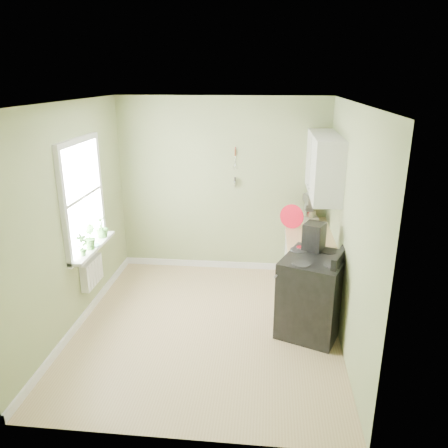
# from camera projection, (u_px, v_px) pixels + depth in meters

# --- Properties ---
(floor) EXTENTS (3.20, 3.60, 0.02)m
(floor) POSITION_uv_depth(u_px,v_px,m) (207.00, 327.00, 5.45)
(floor) COLOR tan
(floor) RESTS_ON ground
(ceiling) EXTENTS (3.20, 3.60, 0.02)m
(ceiling) POSITION_uv_depth(u_px,v_px,m) (204.00, 101.00, 4.58)
(ceiling) COLOR white
(ceiling) RESTS_ON wall_back
(wall_back) EXTENTS (3.20, 0.02, 2.70)m
(wall_back) POSITION_uv_depth(u_px,v_px,m) (222.00, 186.00, 6.72)
(wall_back) COLOR #9BA772
(wall_back) RESTS_ON floor
(wall_left) EXTENTS (0.02, 3.60, 2.70)m
(wall_left) POSITION_uv_depth(u_px,v_px,m) (71.00, 219.00, 5.17)
(wall_left) COLOR #9BA772
(wall_left) RESTS_ON floor
(wall_right) EXTENTS (0.02, 3.60, 2.70)m
(wall_right) POSITION_uv_depth(u_px,v_px,m) (348.00, 229.00, 4.86)
(wall_right) COLOR #9BA772
(wall_right) RESTS_ON floor
(base_cabinets) EXTENTS (0.60, 1.60, 0.87)m
(base_cabinets) POSITION_uv_depth(u_px,v_px,m) (308.00, 266.00, 6.13)
(base_cabinets) COLOR white
(base_cabinets) RESTS_ON floor
(countertop) EXTENTS (0.64, 1.60, 0.04)m
(countertop) POSITION_uv_depth(u_px,v_px,m) (309.00, 235.00, 5.98)
(countertop) COLOR #D7BC83
(countertop) RESTS_ON base_cabinets
(upper_cabinets) EXTENTS (0.35, 1.40, 0.80)m
(upper_cabinets) POSITION_uv_depth(u_px,v_px,m) (324.00, 165.00, 5.75)
(upper_cabinets) COLOR white
(upper_cabinets) RESTS_ON wall_right
(window) EXTENTS (0.06, 1.14, 1.44)m
(window) POSITION_uv_depth(u_px,v_px,m) (82.00, 197.00, 5.39)
(window) COLOR white
(window) RESTS_ON wall_left
(window_sill) EXTENTS (0.18, 1.14, 0.04)m
(window_sill) POSITION_uv_depth(u_px,v_px,m) (93.00, 247.00, 5.60)
(window_sill) COLOR white
(window_sill) RESTS_ON wall_left
(radiator) EXTENTS (0.12, 0.50, 0.35)m
(radiator) POSITION_uv_depth(u_px,v_px,m) (92.00, 272.00, 5.66)
(radiator) COLOR white
(radiator) RESTS_ON wall_left
(wall_utensils) EXTENTS (0.02, 0.14, 0.58)m
(wall_utensils) POSITION_uv_depth(u_px,v_px,m) (235.00, 173.00, 6.61)
(wall_utensils) COLOR #D7BC83
(wall_utensils) RESTS_ON wall_back
(stove) EXTENTS (0.95, 0.98, 1.09)m
(stove) POSITION_uv_depth(u_px,v_px,m) (313.00, 294.00, 5.22)
(stove) COLOR black
(stove) RESTS_ON floor
(stand_mixer) EXTENTS (0.26, 0.37, 0.42)m
(stand_mixer) POSITION_uv_depth(u_px,v_px,m) (310.00, 209.00, 6.51)
(stand_mixer) COLOR #B2B2B7
(stand_mixer) RESTS_ON countertop
(kettle) EXTENTS (0.21, 0.12, 0.21)m
(kettle) POSITION_uv_depth(u_px,v_px,m) (291.00, 218.00, 6.30)
(kettle) COLOR silver
(kettle) RESTS_ON countertop
(coffee_maker) EXTENTS (0.30, 0.32, 0.39)m
(coffee_maker) POSITION_uv_depth(u_px,v_px,m) (314.00, 239.00, 5.26)
(coffee_maker) COLOR black
(coffee_maker) RESTS_ON countertop
(red_tray) EXTENTS (0.34, 0.18, 0.34)m
(red_tray) POSITION_uv_depth(u_px,v_px,m) (292.00, 216.00, 6.16)
(red_tray) COLOR red
(red_tray) RESTS_ON countertop
(jar) EXTENTS (0.08, 0.08, 0.09)m
(jar) POSITION_uv_depth(u_px,v_px,m) (300.00, 250.00, 5.32)
(jar) COLOR #BBA798
(jar) RESTS_ON countertop
(plant_a) EXTENTS (0.16, 0.18, 0.28)m
(plant_a) POSITION_uv_depth(u_px,v_px,m) (82.00, 245.00, 5.24)
(plant_a) COLOR #3D742D
(plant_a) RESTS_ON window_sill
(plant_b) EXTENTS (0.21, 0.22, 0.32)m
(plant_b) POSITION_uv_depth(u_px,v_px,m) (89.00, 237.00, 5.45)
(plant_b) COLOR #3D742D
(plant_b) RESTS_ON window_sill
(plant_c) EXTENTS (0.19, 0.19, 0.29)m
(plant_c) POSITION_uv_depth(u_px,v_px,m) (102.00, 227.00, 5.85)
(plant_c) COLOR #3D742D
(plant_c) RESTS_ON window_sill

